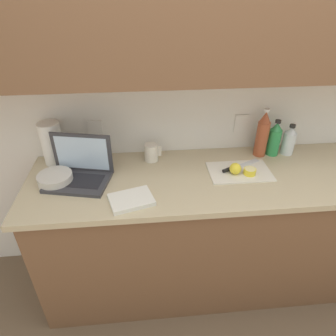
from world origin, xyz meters
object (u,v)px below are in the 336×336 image
Objects in this scene: cutting_board at (239,171)px; bottle_oil_tall at (274,139)px; bowl_white at (55,179)px; bottle_green_soda at (289,141)px; measuring_cup at (151,152)px; bottle_water_clear at (262,134)px; lemon_whole_beside at (235,168)px; laptop at (80,170)px; lemon_half_cut at (250,171)px; paper_towel_roll at (52,143)px; knife at (235,167)px.

bottle_oil_tall reaches higher than cutting_board.
bottle_green_soda is at bearing 8.12° from bowl_white.
bottle_water_clear is at bearing 0.16° from measuring_cup.
lemon_whole_beside reaches higher than cutting_board.
cutting_board is 5.36× the size of lemon_whole_beside.
bowl_white is (-0.14, -0.03, -0.03)m from laptop.
paper_towel_roll is (-1.16, 0.26, 0.11)m from lemon_half_cut.
knife is (0.91, 0.01, -0.04)m from laptop.
bottle_oil_tall reaches higher than knife.
bottle_water_clear reaches higher than lemon_half_cut.
bottle_oil_tall is 0.79m from measuring_cup.
measuring_cup is 0.60m from paper_towel_roll.
paper_towel_roll is at bearing 144.12° from knife.
bottle_water_clear is 1.28m from bowl_white.
bottle_oil_tall is at bearing 45.40° from lemon_half_cut.
knife is 1.05m from bowl_white.
laptop reaches higher than measuring_cup.
lemon_whole_beside is at bearing 10.56° from laptop.
bottle_oil_tall is at bearing 0.00° from bottle_water_clear.
lemon_half_cut is 0.30m from bottle_water_clear.
lemon_whole_beside is (-0.04, -0.02, 0.04)m from cutting_board.
bottle_oil_tall is (0.31, 0.21, 0.07)m from lemon_whole_beside.
bottle_oil_tall is at bearing 8.73° from bowl_white.
cutting_board is 1.79× the size of bottle_green_soda.
bottle_water_clear is at bearing 43.22° from lemon_whole_beside.
measuring_cup is at bearing -2.83° from paper_towel_roll.
measuring_cup is 0.59m from bowl_white.
bowl_white is at bearing -170.69° from bottle_water_clear.
laptop is 2.03× the size of bowl_white.
bowl_white is at bearing -159.67° from measuring_cup.
lemon_half_cut is at bearing -38.41° from cutting_board.
lemon_half_cut is 0.30× the size of bottle_oil_tall.
bottle_water_clear is 0.71m from measuring_cup.
paper_towel_roll reaches higher than knife.
cutting_board is 1.07m from bowl_white.
knife is at bearing -142.00° from bottle_water_clear.
bowl_white is (-1.05, -0.04, 0.01)m from knife.
paper_towel_roll is (-1.30, 0.03, -0.01)m from bottle_water_clear.
paper_towel_roll is at bearing 101.68° from bowl_white.
lemon_half_cut is 0.41m from bottle_green_soda.
bottle_green_soda is at bearing 35.04° from lemon_half_cut.
bottle_water_clear is at bearing 58.48° from lemon_half_cut.
bottle_green_soda is 1.49m from paper_towel_roll.
bottle_oil_tall is at bearing -1.14° from paper_towel_roll.
cutting_board is 1.14m from paper_towel_roll.
laptop reaches higher than bottle_oil_tall.
laptop is 1.45× the size of paper_towel_roll.
paper_towel_roll is (-1.39, 0.03, 0.02)m from bottle_oil_tall.
laptop is 1.22× the size of bottle_water_clear.
measuring_cup is at bearing 157.96° from lemon_half_cut.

